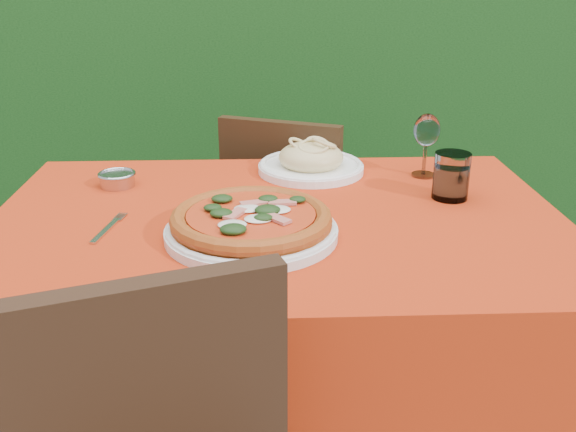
{
  "coord_description": "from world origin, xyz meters",
  "views": [
    {
      "loc": [
        -0.03,
        -1.3,
        1.28
      ],
      "look_at": [
        0.02,
        -0.05,
        0.77
      ],
      "focal_mm": 40.0,
      "sensor_mm": 36.0,
      "label": 1
    }
  ],
  "objects_px": {
    "chair_far": "(290,223)",
    "pasta_plate": "(311,162)",
    "fork": "(105,231)",
    "steel_ramekin": "(117,180)",
    "wine_glass": "(427,133)",
    "water_glass": "(451,178)",
    "pizza_plate": "(251,223)"
  },
  "relations": [
    {
      "from": "chair_far",
      "to": "pasta_plate",
      "type": "height_order",
      "value": "chair_far"
    },
    {
      "from": "chair_far",
      "to": "pasta_plate",
      "type": "distance_m",
      "value": 0.42
    },
    {
      "from": "fork",
      "to": "steel_ramekin",
      "type": "relative_size",
      "value": 2.05
    },
    {
      "from": "chair_far",
      "to": "fork",
      "type": "relative_size",
      "value": 4.79
    },
    {
      "from": "pasta_plate",
      "to": "wine_glass",
      "type": "height_order",
      "value": "wine_glass"
    },
    {
      "from": "fork",
      "to": "steel_ramekin",
      "type": "bearing_deg",
      "value": 107.23
    },
    {
      "from": "water_glass",
      "to": "wine_glass",
      "type": "height_order",
      "value": "wine_glass"
    },
    {
      "from": "chair_far",
      "to": "pizza_plate",
      "type": "distance_m",
      "value": 0.78
    },
    {
      "from": "wine_glass",
      "to": "steel_ramekin",
      "type": "xyz_separation_m",
      "value": [
        -0.78,
        -0.05,
        -0.1
      ]
    },
    {
      "from": "pizza_plate",
      "to": "steel_ramekin",
      "type": "relative_size",
      "value": 4.28
    },
    {
      "from": "pizza_plate",
      "to": "wine_glass",
      "type": "height_order",
      "value": "wine_glass"
    },
    {
      "from": "chair_far",
      "to": "pasta_plate",
      "type": "relative_size",
      "value": 3.0
    },
    {
      "from": "pizza_plate",
      "to": "steel_ramekin",
      "type": "distance_m",
      "value": 0.47
    },
    {
      "from": "steel_ramekin",
      "to": "pasta_plate",
      "type": "bearing_deg",
      "value": 10.88
    },
    {
      "from": "fork",
      "to": "pizza_plate",
      "type": "bearing_deg",
      "value": 3.79
    },
    {
      "from": "chair_far",
      "to": "water_glass",
      "type": "distance_m",
      "value": 0.7
    },
    {
      "from": "pasta_plate",
      "to": "fork",
      "type": "relative_size",
      "value": 1.6
    },
    {
      "from": "chair_far",
      "to": "wine_glass",
      "type": "distance_m",
      "value": 0.61
    },
    {
      "from": "pizza_plate",
      "to": "water_glass",
      "type": "height_order",
      "value": "water_glass"
    },
    {
      "from": "chair_far",
      "to": "wine_glass",
      "type": "relative_size",
      "value": 5.08
    },
    {
      "from": "pasta_plate",
      "to": "chair_far",
      "type": "bearing_deg",
      "value": 98.0
    },
    {
      "from": "water_glass",
      "to": "steel_ramekin",
      "type": "xyz_separation_m",
      "value": [
        -0.8,
        0.12,
        -0.03
      ]
    },
    {
      "from": "water_glass",
      "to": "wine_glass",
      "type": "distance_m",
      "value": 0.18
    },
    {
      "from": "fork",
      "to": "steel_ramekin",
      "type": "height_order",
      "value": "steel_ramekin"
    },
    {
      "from": "pasta_plate",
      "to": "water_glass",
      "type": "relative_size",
      "value": 2.53
    },
    {
      "from": "water_glass",
      "to": "steel_ramekin",
      "type": "distance_m",
      "value": 0.81
    },
    {
      "from": "chair_far",
      "to": "pizza_plate",
      "type": "relative_size",
      "value": 2.29
    },
    {
      "from": "pasta_plate",
      "to": "pizza_plate",
      "type": "bearing_deg",
      "value": -110.07
    },
    {
      "from": "water_glass",
      "to": "steel_ramekin",
      "type": "relative_size",
      "value": 1.29
    },
    {
      "from": "water_glass",
      "to": "fork",
      "type": "bearing_deg",
      "value": -167.61
    },
    {
      "from": "wine_glass",
      "to": "fork",
      "type": "height_order",
      "value": "wine_glass"
    },
    {
      "from": "pasta_plate",
      "to": "wine_glass",
      "type": "xyz_separation_m",
      "value": [
        0.29,
        -0.05,
        0.09
      ]
    }
  ]
}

